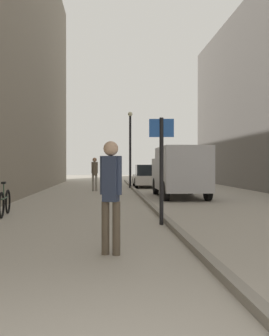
% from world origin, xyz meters
% --- Properties ---
extents(ground_plane, '(80.00, 80.00, 0.00)m').
position_xyz_m(ground_plane, '(0.00, 12.00, 0.00)').
color(ground_plane, '#A8A093').
extents(kerb_strip, '(0.16, 40.00, 0.12)m').
position_xyz_m(kerb_strip, '(1.58, 12.00, 0.06)').
color(kerb_strip, gray).
rests_on(kerb_strip, ground_plane).
extents(pedestrian_main_foreground, '(0.35, 0.27, 1.84)m').
position_xyz_m(pedestrian_main_foreground, '(0.15, 3.94, 1.06)').
color(pedestrian_main_foreground, brown).
rests_on(pedestrian_main_foreground, ground_plane).
extents(pedestrian_mid_block, '(0.35, 0.28, 1.85)m').
position_xyz_m(pedestrian_mid_block, '(-0.64, 18.90, 1.07)').
color(pedestrian_mid_block, gray).
rests_on(pedestrian_mid_block, ground_plane).
extents(delivery_van, '(1.94, 4.93, 2.22)m').
position_xyz_m(delivery_van, '(3.29, 14.64, 1.20)').
color(delivery_van, '#B7B7BC').
rests_on(delivery_van, ground_plane).
extents(parked_car, '(1.92, 4.24, 1.45)m').
position_xyz_m(parked_car, '(2.67, 22.53, 0.71)').
color(parked_car, silver).
rests_on(parked_car, ground_plane).
extents(street_sign_post, '(0.60, 0.10, 2.60)m').
position_xyz_m(street_sign_post, '(1.40, 6.97, 1.55)').
color(street_sign_post, black).
rests_on(street_sign_post, ground_plane).
extents(lamp_post, '(0.28, 0.28, 4.76)m').
position_xyz_m(lamp_post, '(1.48, 21.63, 2.72)').
color(lamp_post, black).
rests_on(lamp_post, ground_plane).
extents(bicycle_leaning, '(0.23, 1.77, 0.98)m').
position_xyz_m(bicycle_leaning, '(-2.83, 8.86, 0.38)').
color(bicycle_leaning, black).
rests_on(bicycle_leaning, ground_plane).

